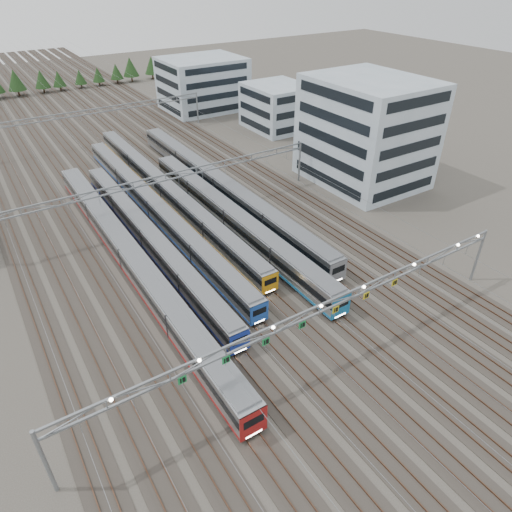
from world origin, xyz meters
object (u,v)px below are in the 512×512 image
train_a (130,257)px  train_f (220,186)px  train_d (167,190)px  train_b (149,237)px  depot_bldg_south (366,132)px  depot_bldg_mid (278,107)px  train_e (232,218)px  gantry_mid (166,182)px  depot_bldg_north (203,84)px  gantry_near (319,311)px  train_c (155,208)px  gantry_far (90,116)px

train_a → train_f: train_a is taller
train_d → train_b: bearing=-122.8°
train_a → depot_bldg_south: bearing=6.7°
train_f → depot_bldg_mid: size_ratio=4.13×
train_a → train_f: bearing=32.3°
train_e → gantry_mid: 12.63m
train_a → depot_bldg_north: 83.21m
depot_bldg_mid → train_b: bearing=-143.2°
gantry_near → gantry_mid: 40.12m
train_b → train_e: train_e is taller
train_f → train_c: bearing=-174.4°
train_a → train_f: size_ratio=1.00×
train_a → train_d: size_ratio=0.97×
train_e → depot_bldg_south: 33.21m
train_f → gantry_near: 43.97m
train_f → gantry_mid: (-11.25, -2.10, 4.19)m
train_c → depot_bldg_mid: depot_bldg_mid is taller
train_b → gantry_mid: 11.20m
gantry_mid → depot_bldg_mid: (43.66, 30.00, -0.90)m
gantry_far → depot_bldg_south: 64.42m
train_d → train_f: (9.00, -4.12, 0.25)m
train_f → depot_bldg_north: bearing=65.8°
train_a → gantry_mid: size_ratio=1.17×
train_f → gantry_mid: 12.19m
train_f → depot_bldg_mid: 42.89m
train_d → gantry_far: size_ratio=1.21×
depot_bldg_north → train_d: bearing=-123.7°
train_d → depot_bldg_south: depot_bldg_south is taller
train_e → gantry_near: bearing=-102.6°
train_c → train_e: size_ratio=1.23×
train_e → gantry_near: (-6.80, -30.31, 4.90)m
gantry_mid → depot_bldg_mid: bearing=34.5°
train_b → train_d: train_b is taller
train_b → train_e: 13.66m
train_c → depot_bldg_north: (37.96, 55.62, 5.14)m
depot_bldg_south → depot_bldg_north: size_ratio=1.00×
train_a → gantry_mid: (11.25, 12.11, 4.18)m
train_f → gantry_mid: size_ratio=1.17×
train_a → depot_bldg_mid: depot_bldg_mid is taller
gantry_near → depot_bldg_north: 102.94m
depot_bldg_south → depot_bldg_north: bearing=92.9°
train_e → depot_bldg_mid: (36.91, 39.82, 3.30)m
train_d → train_e: size_ratio=1.27×
gantry_mid → depot_bldg_north: 66.77m
train_a → train_f: 26.61m
train_b → gantry_near: size_ratio=0.97×
train_b → train_c: bearing=62.2°
train_e → train_f: (4.50, 11.91, 0.00)m
train_d → gantry_mid: (-2.25, -6.22, 4.45)m
depot_bldg_north → train_a: bearing=-124.4°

